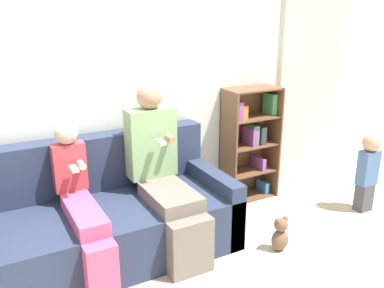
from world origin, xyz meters
TOP-DOWN VIEW (x-y plane):
  - ground_plane at (0.00, 0.00)m, footprint 14.00×14.00m
  - back_wall at (0.00, 1.06)m, footprint 10.00×0.06m
  - curtain_panel at (2.25, 1.01)m, footprint 0.86×0.04m
  - couch at (-0.27, 0.58)m, footprint 2.01×0.93m
  - adult_seated at (0.20, 0.47)m, footprint 0.40×0.85m
  - child_seated at (-0.47, 0.40)m, footprint 0.25×0.86m
  - toddler_standing at (2.18, 0.08)m, footprint 0.19×0.17m
  - bookshelf at (1.38, 0.90)m, footprint 0.56×0.30m
  - teddy_bear at (0.98, -0.08)m, footprint 0.15×0.12m

SIDE VIEW (x-z plane):
  - ground_plane at x=0.00m, z-range 0.00..0.00m
  - teddy_bear at x=0.98m, z-range -0.01..0.29m
  - couch at x=-0.27m, z-range -0.15..0.75m
  - toddler_standing at x=2.18m, z-range 0.04..0.82m
  - child_seated at x=-0.47m, z-range 0.00..1.09m
  - bookshelf at x=1.38m, z-range 0.04..1.20m
  - adult_seated at x=0.20m, z-range 0.01..1.34m
  - curtain_panel at x=2.25m, z-range 0.00..2.19m
  - back_wall at x=0.00m, z-range 0.00..2.55m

